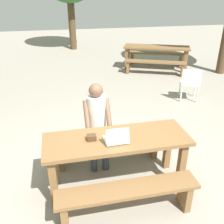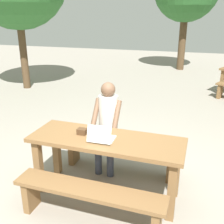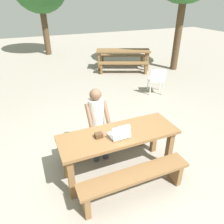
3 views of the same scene
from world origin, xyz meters
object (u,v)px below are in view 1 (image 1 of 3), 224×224
at_px(plastic_chair, 190,83).
at_px(picnic_table_mid, 156,50).
at_px(picnic_table_front, 117,146).
at_px(person_seated, 97,121).
at_px(laptop, 116,138).
at_px(small_pouch, 92,138).

height_order(plastic_chair, picnic_table_mid, plastic_chair).
distance_m(picnic_table_front, person_seated, 0.56).
xyz_separation_m(person_seated, picnic_table_mid, (2.74, 4.69, -0.11)).
height_order(laptop, plastic_chair, laptop).
xyz_separation_m(picnic_table_front, laptop, (-0.03, -0.08, 0.19)).
distance_m(laptop, picnic_table_mid, 5.90).
xyz_separation_m(small_pouch, plastic_chair, (2.73, 2.53, -0.37)).
relative_size(picnic_table_front, laptop, 6.37).
bearing_deg(laptop, small_pouch, -20.99).
relative_size(picnic_table_front, person_seated, 1.42).
bearing_deg(person_seated, small_pouch, -106.75).
distance_m(plastic_chair, picnic_table_mid, 2.67).
distance_m(laptop, small_pouch, 0.31).
bearing_deg(plastic_chair, picnic_table_front, 67.71).
xyz_separation_m(picnic_table_front, plastic_chair, (2.41, 2.55, -0.20)).
distance_m(laptop, plastic_chair, 3.61).
bearing_deg(picnic_table_front, plastic_chair, 46.60).
bearing_deg(laptop, picnic_table_mid, -118.02).
xyz_separation_m(laptop, person_seated, (-0.14, 0.61, -0.07)).
bearing_deg(person_seated, laptop, -76.97).
bearing_deg(plastic_chair, picnic_table_mid, -72.29).
bearing_deg(picnic_table_mid, plastic_chair, -70.57).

